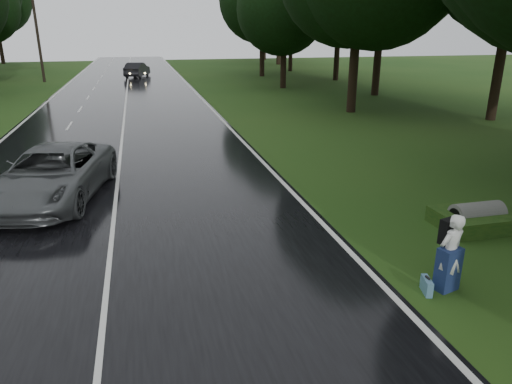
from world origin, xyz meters
The scene contains 12 objects.
ground centered at (0.00, 0.00, 0.00)m, with size 160.00×160.00×0.00m, color #254414.
road centered at (0.00, 20.00, 0.02)m, with size 12.00×140.00×0.04m, color black.
lane_center centered at (0.00, 20.00, 0.04)m, with size 0.12×140.00×0.01m, color silver.
grey_car centered at (-1.89, 7.21, 0.88)m, with size 2.80×6.08×1.69m, color #4D5052.
far_car centered at (1.04, 48.38, 0.85)m, with size 1.72×4.92×1.62m, color black.
hitchhiker centered at (7.08, -0.69, 0.80)m, with size 0.72×0.68×1.73m.
suitcase centered at (6.59, -0.74, 0.16)m, with size 0.13×0.46×0.33m, color teal.
culvert centered at (9.95, 2.04, 0.00)m, with size 0.72×0.72×1.44m, color slate.
utility_pole_far centered at (-8.50, 45.69, 0.00)m, with size 1.80×0.28×10.14m, color black, non-canonical shape.
tree_right_d centered at (14.76, 20.71, 0.00)m, with size 9.90×9.90×15.47m, color black, non-canonical shape.
tree_right_e centered at (14.26, 34.63, 0.00)m, with size 7.47×7.47×11.68m, color black, non-canonical shape.
tree_right_f centered at (15.23, 46.20, 0.00)m, with size 9.16×9.16×14.31m, color black, non-canonical shape.
Camera 1 is at (1.00, -8.27, 5.30)m, focal length 32.81 mm.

